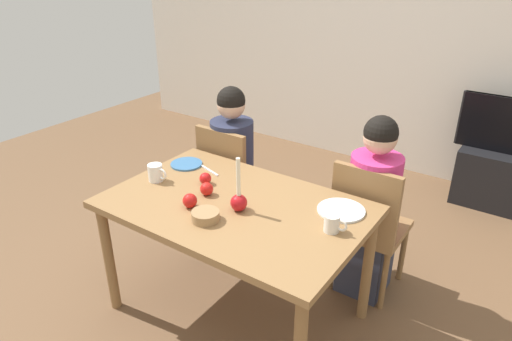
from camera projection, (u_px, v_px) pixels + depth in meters
The scene contains 19 objects.
ground_plane at pixel (237, 310), 2.80m from camera, with size 7.68×7.68×0.00m, color brown.
back_wall at pixel (406, 33), 4.16m from camera, with size 6.40×0.10×2.60m, color silver.
dining_table at pixel (235, 217), 2.51m from camera, with size 1.40×0.90×0.75m.
chair_left at pixel (230, 178), 3.29m from camera, with size 0.40×0.40×0.90m.
chair_right at pixel (368, 222), 2.76m from camera, with size 0.40×0.40×0.90m.
person_left_child at pixel (233, 169), 3.29m from camera, with size 0.30×0.30×1.17m.
person_right_child at pixel (371, 211), 2.76m from camera, with size 0.30×0.30×1.17m.
tv_stand at pixel (497, 179), 3.88m from camera, with size 0.64×0.40×0.48m, color black.
tv at pixel (511, 126), 3.67m from camera, with size 0.79×0.05×0.46m.
candle_centerpiece at pixel (239, 200), 2.39m from camera, with size 0.09×0.09×0.30m.
plate_left at pixel (186, 164), 2.92m from camera, with size 0.20×0.20×0.01m, color teal.
plate_right at pixel (341, 210), 2.40m from camera, with size 0.25×0.25×0.01m, color silver.
mug_left at pixel (156, 173), 2.70m from camera, with size 0.13×0.09×0.10m.
mug_right at pixel (332, 223), 2.22m from camera, with size 0.12×0.08×0.09m.
fork_left at pixel (209, 170), 2.84m from camera, with size 0.18×0.01×0.01m, color silver.
bowl_walnuts at pixel (205, 216), 2.32m from camera, with size 0.14×0.14×0.05m, color #99754C.
apple_near_candle at pixel (207, 189), 2.55m from camera, with size 0.07×0.07×0.07m, color red.
apple_by_left_plate at pixel (190, 201), 2.43m from camera, with size 0.08×0.08×0.08m, color red.
apple_by_right_mug at pixel (205, 178), 2.67m from camera, with size 0.07×0.07×0.07m, color red.
Camera 1 is at (1.31, -1.71, 1.99)m, focal length 32.25 mm.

